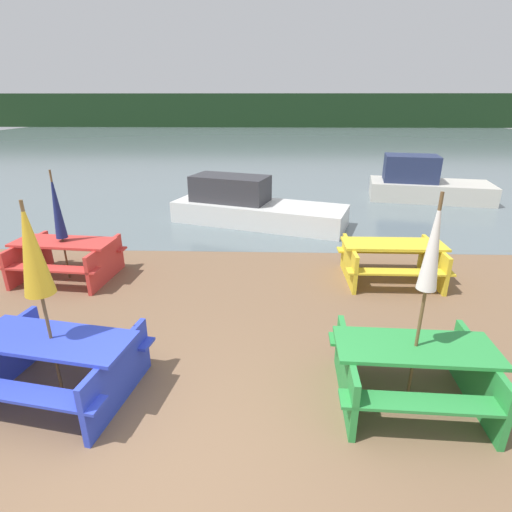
# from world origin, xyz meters

# --- Properties ---
(ground_plane) EXTENTS (60.00, 60.00, 0.00)m
(ground_plane) POSITION_xyz_m (0.00, 0.00, 0.00)
(ground_plane) COLOR brown
(water) EXTENTS (60.00, 50.00, 0.00)m
(water) POSITION_xyz_m (0.00, 30.91, -0.00)
(water) COLOR slate
(water) RESTS_ON ground_plane
(far_treeline) EXTENTS (80.00, 1.60, 4.00)m
(far_treeline) POSITION_xyz_m (0.00, 50.91, 2.00)
(far_treeline) COLOR #193319
(far_treeline) RESTS_ON water
(picnic_table_green) EXTENTS (1.81, 1.46, 0.75)m
(picnic_table_green) POSITION_xyz_m (2.64, 1.09, 0.46)
(picnic_table_green) COLOR green
(picnic_table_green) RESTS_ON ground_plane
(picnic_table_blue) EXTENTS (2.06, 1.68, 0.76)m
(picnic_table_blue) POSITION_xyz_m (-1.47, 1.09, 0.47)
(picnic_table_blue) COLOR blue
(picnic_table_blue) RESTS_ON ground_plane
(picnic_table_red) EXTENTS (2.00, 1.55, 0.78)m
(picnic_table_red) POSITION_xyz_m (-2.93, 4.36, 0.47)
(picnic_table_red) COLOR red
(picnic_table_red) RESTS_ON ground_plane
(picnic_table_yellow) EXTENTS (1.90, 1.39, 0.76)m
(picnic_table_yellow) POSITION_xyz_m (3.37, 4.47, 0.46)
(picnic_table_yellow) COLOR yellow
(picnic_table_yellow) RESTS_ON ground_plane
(umbrella_gold) EXTENTS (0.32, 0.32, 2.36)m
(umbrella_gold) POSITION_xyz_m (-1.47, 1.09, 1.83)
(umbrella_gold) COLOR brown
(umbrella_gold) RESTS_ON ground_plane
(umbrella_navy) EXTENTS (0.21, 0.21, 2.12)m
(umbrella_navy) POSITION_xyz_m (-2.93, 4.36, 1.46)
(umbrella_navy) COLOR brown
(umbrella_navy) RESTS_ON ground_plane
(umbrella_white) EXTENTS (0.20, 0.20, 2.48)m
(umbrella_white) POSITION_xyz_m (2.64, 1.09, 1.91)
(umbrella_white) COLOR brown
(umbrella_white) RESTS_ON ground_plane
(boat) EXTENTS (5.07, 3.03, 1.30)m
(boat) POSITION_xyz_m (0.50, 8.28, 0.47)
(boat) COLOR silver
(boat) RESTS_ON water
(boat_second) EXTENTS (4.27, 2.50, 1.51)m
(boat_second) POSITION_xyz_m (6.41, 11.37, 0.54)
(boat_second) COLOR beige
(boat_second) RESTS_ON water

